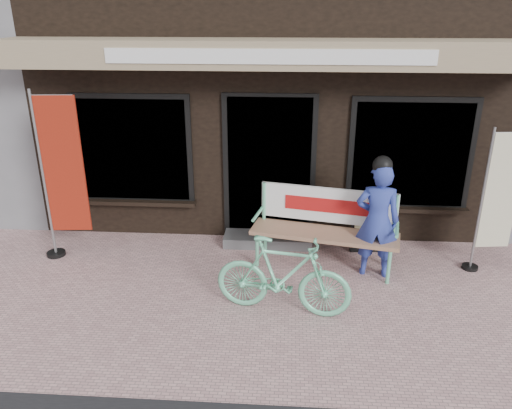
# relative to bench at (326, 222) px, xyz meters

# --- Properties ---
(ground) EXTENTS (70.00, 70.00, 0.00)m
(ground) POSITION_rel_bench_xyz_m (-0.80, -1.21, -0.62)
(ground) COLOR #C09392
(ground) RESTS_ON ground
(storefront) EXTENTS (7.00, 6.77, 6.00)m
(storefront) POSITION_rel_bench_xyz_m (-0.80, 3.76, 2.37)
(storefront) COLOR black
(storefront) RESTS_ON ground
(bench) EXTENTS (2.01, 0.89, 1.06)m
(bench) POSITION_rel_bench_xyz_m (0.00, 0.00, 0.00)
(bench) COLOR #6CD2A2
(bench) RESTS_ON ground
(person) EXTENTS (0.60, 0.43, 1.63)m
(person) POSITION_rel_bench_xyz_m (0.63, -0.25, 0.18)
(person) COLOR #2C3B98
(person) RESTS_ON ground
(bicycle) EXTENTS (1.61, 0.70, 0.94)m
(bicycle) POSITION_rel_bench_xyz_m (-0.55, -1.22, -0.15)
(bicycle) COLOR #6CD2A2
(bicycle) RESTS_ON ground
(nobori_red) EXTENTS (0.69, 0.28, 2.35)m
(nobori_red) POSITION_rel_bench_xyz_m (-3.57, -0.00, 0.59)
(nobori_red) COLOR gray
(nobori_red) RESTS_ON ground
(nobori_cream) EXTENTS (0.58, 0.24, 1.95)m
(nobori_cream) POSITION_rel_bench_xyz_m (2.17, -0.01, 0.38)
(nobori_cream) COLOR gray
(nobori_cream) RESTS_ON ground
(menu_stand) EXTENTS (0.40, 0.13, 0.80)m
(menu_stand) POSITION_rel_bench_xyz_m (0.60, 0.39, -0.21)
(menu_stand) COLOR black
(menu_stand) RESTS_ON ground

